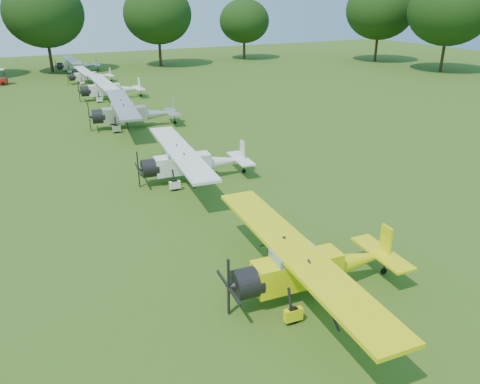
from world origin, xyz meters
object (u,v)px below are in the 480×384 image
object	(u,v)px
aircraft_6	(89,75)
aircraft_4	(131,112)
aircraft_2	(310,264)
aircraft_7	(76,64)
aircraft_3	(191,160)
aircraft_5	(109,88)

from	to	relation	value
aircraft_6	aircraft_4	bearing A→B (deg)	-92.45
aircraft_2	aircraft_7	world-z (taller)	aircraft_2
aircraft_6	aircraft_7	distance (m)	10.66
aircraft_3	aircraft_7	xyz separation A→B (m)	(0.97, 48.89, -0.13)
aircraft_5	aircraft_6	world-z (taller)	aircraft_5
aircraft_2	aircraft_4	bearing A→B (deg)	93.49
aircraft_3	aircraft_7	size ratio (longest dim) A/B	1.12
aircraft_6	aircraft_7	world-z (taller)	aircraft_7
aircraft_3	aircraft_5	size ratio (longest dim) A/B	1.01
aircraft_2	aircraft_5	xyz separation A→B (m)	(1.32, 39.75, -0.04)
aircraft_4	aircraft_7	distance (m)	35.00
aircraft_3	aircraft_2	bearing A→B (deg)	-85.70
aircraft_5	aircraft_7	bearing A→B (deg)	91.40
aircraft_7	aircraft_6	bearing A→B (deg)	-91.89
aircraft_6	aircraft_7	bearing A→B (deg)	88.97
aircraft_4	aircraft_5	xyz separation A→B (m)	(0.92, 12.74, -0.11)
aircraft_4	aircraft_5	distance (m)	12.77
aircraft_4	aircraft_5	world-z (taller)	aircraft_4
aircraft_6	aircraft_3	bearing A→B (deg)	-91.74
aircraft_4	aircraft_5	bearing A→B (deg)	93.26
aircraft_4	aircraft_6	distance (m)	24.34
aircraft_6	aircraft_5	bearing A→B (deg)	-90.10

